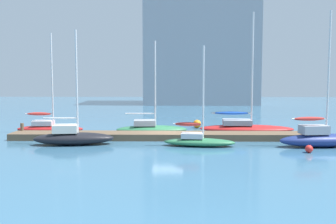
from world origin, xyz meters
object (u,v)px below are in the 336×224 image
sailboat_1 (73,137)px  harbor_building_distant (200,45)px  mooring_buoy_red (309,149)px  mooring_buoy_orange (197,124)px  sailboat_2 (151,128)px  sailboat_4 (245,127)px  sailboat_0 (49,127)px  sailboat_3 (198,140)px  sailboat_5 (321,138)px

sailboat_1 → harbor_building_distant: 45.58m
mooring_buoy_red → mooring_buoy_orange: size_ratio=0.65×
harbor_building_distant → mooring_buoy_orange: bearing=-94.0°
sailboat_1 → sailboat_2: 7.73m
sailboat_4 → harbor_building_distant: size_ratio=0.51×
sailboat_2 → sailboat_0: bearing=172.8°
sailboat_4 → harbor_building_distant: (-1.75, 36.66, 9.88)m
sailboat_1 → sailboat_3: bearing=-9.4°
sailboat_0 → harbor_building_distant: 41.27m
sailboat_1 → sailboat_4: 15.12m
sailboat_2 → sailboat_4: (8.34, 0.71, 0.02)m
mooring_buoy_orange → harbor_building_distant: (2.34, 33.43, 10.01)m
mooring_buoy_red → sailboat_2: bearing=143.2°
mooring_buoy_red → harbor_building_distant: harbor_building_distant is taller
sailboat_1 → sailboat_2: bearing=38.3°
mooring_buoy_red → mooring_buoy_orange: (-6.75, 12.17, 0.14)m
sailboat_0 → sailboat_2: sailboat_0 is taller
sailboat_2 → sailboat_3: size_ratio=1.11×
harbor_building_distant → sailboat_3: bearing=-93.7°
sailboat_4 → mooring_buoy_red: 9.33m
mooring_buoy_orange → sailboat_5: bearing=-50.1°
sailboat_1 → sailboat_3: sailboat_1 is taller
sailboat_2 → mooring_buoy_orange: size_ratio=10.17×
sailboat_0 → sailboat_4: 17.48m
sailboat_5 → harbor_building_distant: 44.86m
sailboat_2 → harbor_building_distant: bearing=76.1°
sailboat_0 → sailboat_4: (17.47, 0.19, 0.01)m
sailboat_3 → harbor_building_distant: size_ratio=0.35×
sailboat_2 → harbor_building_distant: (6.59, 37.38, 9.91)m
sailboat_0 → mooring_buoy_orange: size_ratio=11.10×
sailboat_4 → sailboat_3: bearing=-121.5°
mooring_buoy_orange → sailboat_4: bearing=-38.3°
sailboat_2 → sailboat_5: 13.94m
sailboat_1 → sailboat_0: bearing=114.7°
harbor_building_distant → sailboat_4: bearing=-87.3°
sailboat_0 → mooring_buoy_red: (20.14, -8.75, -0.26)m
mooring_buoy_orange → harbor_building_distant: harbor_building_distant is taller
sailboat_2 → sailboat_3: (3.78, -5.89, -0.03)m
sailboat_5 → mooring_buoy_red: bearing=-132.1°
sailboat_3 → sailboat_4: sailboat_4 is taller
sailboat_0 → mooring_buoy_red: sailboat_0 is taller
sailboat_0 → sailboat_1: sailboat_0 is taller
harbor_building_distant → sailboat_1: bearing=-105.7°
sailboat_3 → mooring_buoy_orange: (0.48, 9.84, -0.07)m
mooring_buoy_red → mooring_buoy_orange: mooring_buoy_orange is taller
sailboat_4 → sailboat_5: (4.24, -6.72, 0.14)m
sailboat_5 → mooring_buoy_orange: bearing=123.0°
sailboat_4 → harbor_building_distant: 38.01m
sailboat_1 → sailboat_2: sailboat_1 is taller
sailboat_3 → harbor_building_distant: 44.48m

